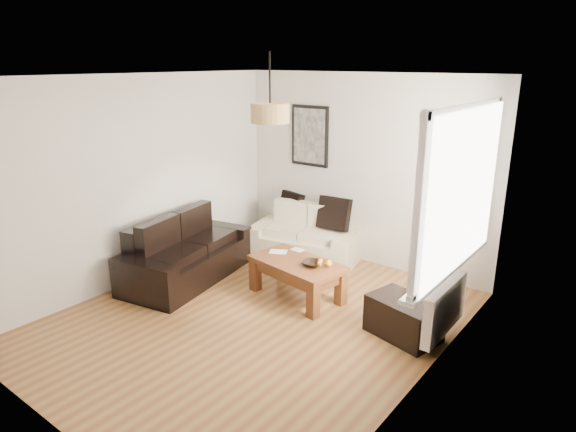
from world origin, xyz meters
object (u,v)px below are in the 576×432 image
Objects in this scene: loveseat_cream at (305,234)px; sofa_leather at (187,250)px; coffee_table at (297,279)px; ottoman at (404,318)px.

sofa_leather is at bearing -132.51° from loveseat_cream.
loveseat_cream is 1.33× the size of coffee_table.
ottoman is (2.05, -1.10, -0.17)m from loveseat_cream.
loveseat_cream is 2.33m from ottoman.
ottoman is at bearing -2.01° from coffee_table.
sofa_leather is 1.61× the size of coffee_table.
coffee_table is (0.64, -1.05, -0.14)m from loveseat_cream.
coffee_table is 1.58× the size of ottoman.
ottoman is at bearing -41.48° from loveseat_cream.
sofa_leather is 2.54× the size of ottoman.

